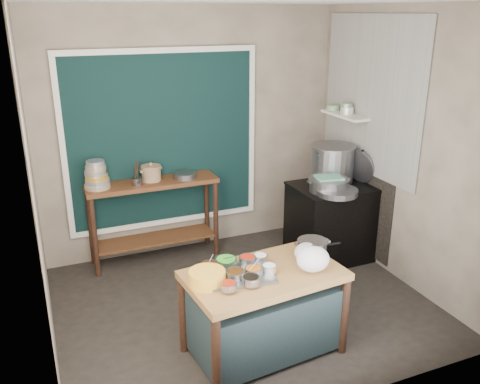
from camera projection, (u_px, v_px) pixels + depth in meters
name	position (u px, v px, depth m)	size (l,w,h in m)	color
floor	(243.00, 304.00, 5.02)	(3.50, 3.00, 0.02)	black
back_wall	(192.00, 133.00, 5.85)	(3.50, 0.02, 2.80)	gray
left_wall	(33.00, 193.00, 3.90)	(0.02, 3.00, 2.80)	gray
right_wall	(401.00, 148.00, 5.18)	(0.02, 3.00, 2.80)	gray
curtain_panel	(163.00, 140.00, 5.71)	(2.10, 0.02, 1.90)	black
curtain_frame	(164.00, 141.00, 5.70)	(2.22, 0.03, 2.02)	beige
tile_panel	(370.00, 96.00, 5.50)	(0.02, 1.70, 1.70)	#B2B2AA
soot_patch	(357.00, 193.00, 5.97)	(0.01, 1.30, 1.30)	black
wall_shelf	(345.00, 115.00, 5.80)	(0.22, 0.70, 0.03)	beige
prep_table	(263.00, 313.00, 4.19)	(1.25, 0.72, 0.75)	brown
back_counter	(154.00, 221.00, 5.76)	(1.45, 0.40, 0.95)	#502D16
stove_block	(332.00, 223.00, 5.84)	(0.90, 0.68, 0.85)	black
stove_top	(334.00, 187.00, 5.69)	(0.92, 0.69, 0.03)	black
condiment_tray	(239.00, 275.00, 3.99)	(0.53, 0.38, 0.02)	gray
condiment_bowls	(235.00, 270.00, 3.98)	(0.62, 0.49, 0.07)	gray
yellow_basin	(207.00, 277.00, 3.87)	(0.28, 0.28, 0.11)	gold
saucepan	(312.00, 248.00, 4.31)	(0.26, 0.26, 0.14)	gray
plastic_bag_a	(313.00, 259.00, 4.05)	(0.27, 0.23, 0.21)	white
plastic_bag_b	(306.00, 252.00, 4.23)	(0.21, 0.18, 0.15)	white
bowl_stack	(96.00, 176.00, 5.34)	(0.27, 0.27, 0.30)	tan
utensil_cup	(137.00, 181.00, 5.48)	(0.13, 0.13, 0.08)	gray
ceramic_crock	(151.00, 174.00, 5.60)	(0.23, 0.23, 0.15)	#8F704E
wide_bowl	(185.00, 175.00, 5.70)	(0.25, 0.25, 0.06)	gray
stock_pot	(332.00, 163.00, 5.79)	(0.53, 0.53, 0.41)	gray
pot_lid	(360.00, 167.00, 5.72)	(0.39, 0.39, 0.02)	gray
steamer	(329.00, 185.00, 5.48)	(0.45, 0.45, 0.15)	gray
green_cloth	(329.00, 177.00, 5.45)	(0.28, 0.21, 0.02)	#5C9D73
shallow_pan	(337.00, 192.00, 5.40)	(0.45, 0.45, 0.06)	gray
shelf_bowl_stack	(347.00, 109.00, 5.76)	(0.16, 0.16, 0.13)	silver
shelf_bowl_green	(333.00, 108.00, 6.01)	(0.16, 0.16, 0.06)	gray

